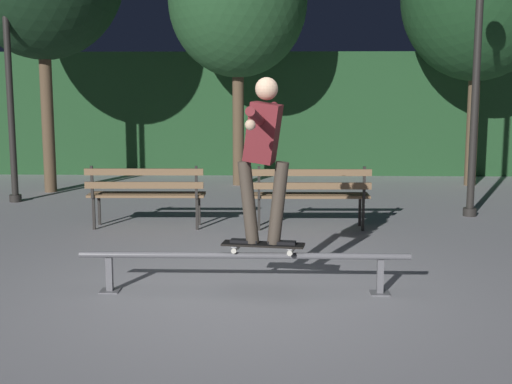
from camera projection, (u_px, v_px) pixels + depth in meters
ground_plane at (244, 294)px, 6.65m from camera, size 90.00×90.00×0.00m
hedge_backdrop at (263, 113)px, 15.47m from camera, size 24.00×1.20×2.62m
grind_rail at (244, 261)px, 6.66m from camera, size 3.15×0.18×0.40m
skateboard at (263, 245)px, 6.63m from camera, size 0.80×0.31×0.09m
skateboarder at (264, 146)px, 6.48m from camera, size 0.63×1.40×1.56m
park_bench_leftmost at (146, 190)px, 9.56m from camera, size 1.61×0.45×0.88m
park_bench_left_center at (311, 191)px, 9.50m from camera, size 1.61×0.45×0.88m
tree_behind_benches at (238, 1)px, 13.19m from camera, size 2.62×2.62×4.96m
lamp_post_right at (478, 48)px, 10.16m from camera, size 0.32×0.32×3.90m
lamp_post_left at (8, 52)px, 11.41m from camera, size 0.32×0.32×3.90m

